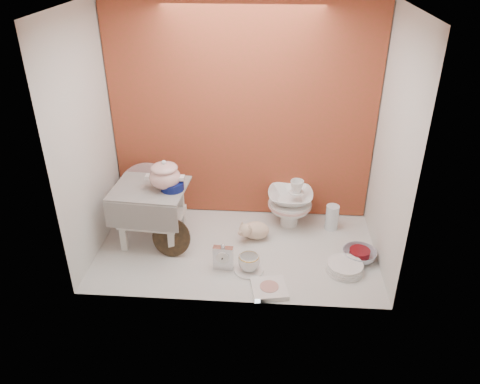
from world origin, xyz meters
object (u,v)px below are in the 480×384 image
object	(u,v)px
floral_platter	(146,189)
porcelain_tower	(290,202)
blue_white_vase	(148,203)
dinner_plate_stack	(345,267)
mantel_clock	(223,257)
crystal_bowl	(359,255)
soup_tureen	(165,174)
plush_pig	(256,230)
step_stool	(152,214)
gold_rim_teacup	(249,262)

from	to	relation	value
floral_platter	porcelain_tower	bearing A→B (deg)	-4.19
blue_white_vase	floral_platter	bearing A→B (deg)	111.25
dinner_plate_stack	mantel_clock	bearing A→B (deg)	-177.95
crystal_bowl	dinner_plate_stack	bearing A→B (deg)	-129.58
soup_tureen	crystal_bowl	world-z (taller)	soup_tureen
floral_platter	crystal_bowl	bearing A→B (deg)	-17.42
plush_pig	crystal_bowl	xyz separation A→B (m)	(0.66, -0.19, -0.03)
step_stool	crystal_bowl	world-z (taller)	step_stool
soup_tureen	dinner_plate_stack	bearing A→B (deg)	-12.00
blue_white_vase	porcelain_tower	xyz separation A→B (m)	(1.02, -0.03, 0.06)
crystal_bowl	plush_pig	bearing A→B (deg)	164.34
blue_white_vase	plush_pig	world-z (taller)	blue_white_vase
blue_white_vase	porcelain_tower	size ratio (longest dim) A/B	0.65
gold_rim_teacup	blue_white_vase	bearing A→B (deg)	142.86
soup_tureen	gold_rim_teacup	world-z (taller)	soup_tureen
step_stool	crystal_bowl	distance (m)	1.36
mantel_clock	plush_pig	bearing A→B (deg)	65.47
gold_rim_teacup	dinner_plate_stack	size ratio (longest dim) A/B	0.56
floral_platter	dinner_plate_stack	bearing A→B (deg)	-23.31
floral_platter	plush_pig	xyz separation A→B (m)	(0.81, -0.28, -0.13)
step_stool	mantel_clock	distance (m)	0.58
gold_rim_teacup	dinner_plate_stack	xyz separation A→B (m)	(0.59, 0.04, -0.03)
floral_platter	dinner_plate_stack	size ratio (longest dim) A/B	1.73
floral_platter	porcelain_tower	size ratio (longest dim) A/B	1.12
plush_pig	porcelain_tower	size ratio (longest dim) A/B	0.64
dinner_plate_stack	floral_platter	bearing A→B (deg)	156.69
soup_tureen	floral_platter	xyz separation A→B (m)	(-0.24, 0.35, -0.30)
step_stool	blue_white_vase	xyz separation A→B (m)	(-0.11, 0.29, -0.09)
step_stool	plush_pig	xyz separation A→B (m)	(0.68, 0.07, -0.13)
soup_tureen	porcelain_tower	world-z (taller)	soup_tureen
step_stool	floral_platter	bearing A→B (deg)	114.82
mantel_clock	crystal_bowl	bearing A→B (deg)	14.36
blue_white_vase	gold_rim_teacup	bearing A→B (deg)	-37.14
dinner_plate_stack	crystal_bowl	size ratio (longest dim) A/B	1.07
step_stool	blue_white_vase	size ratio (longest dim) A/B	2.01
mantel_clock	crystal_bowl	size ratio (longest dim) A/B	0.83
floral_platter	blue_white_vase	world-z (taller)	floral_platter
floral_platter	gold_rim_teacup	bearing A→B (deg)	-38.76
blue_white_vase	mantel_clock	size ratio (longest dim) A/B	1.29
dinner_plate_stack	porcelain_tower	size ratio (longest dim) A/B	0.65
blue_white_vase	gold_rim_teacup	distance (m)	0.96
plush_pig	soup_tureen	bearing A→B (deg)	173.71
soup_tureen	floral_platter	world-z (taller)	soup_tureen
step_stool	mantel_clock	xyz separation A→B (m)	(0.49, -0.27, -0.11)
blue_white_vase	dinner_plate_stack	size ratio (longest dim) A/B	1.00
step_stool	soup_tureen	world-z (taller)	soup_tureen
plush_pig	porcelain_tower	world-z (taller)	porcelain_tower
soup_tureen	step_stool	bearing A→B (deg)	177.42
mantel_clock	porcelain_tower	xyz separation A→B (m)	(0.41, 0.54, 0.09)
dinner_plate_stack	crystal_bowl	world-z (taller)	crystal_bowl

